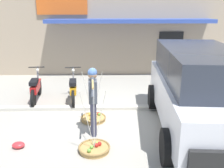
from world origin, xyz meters
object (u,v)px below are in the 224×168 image
(motorcycle_second_in_row, at_px, (73,89))
(plastic_litter_bag, at_px, (18,145))
(fruit_basket_left_side, at_px, (94,148))
(fruit_basket_right_side, at_px, (93,118))
(motorcycle_nearest_shop, at_px, (36,88))
(fruit_vendor, at_px, (93,97))
(parked_truck, at_px, (199,89))

(motorcycle_second_in_row, bearing_deg, plastic_litter_bag, -107.09)
(fruit_basket_left_side, distance_m, motorcycle_second_in_row, 3.19)
(fruit_basket_right_side, xyz_separation_m, plastic_litter_bag, (-1.62, -1.40, -0.00))
(fruit_basket_left_side, xyz_separation_m, motorcycle_nearest_shop, (-2.09, 3.13, 0.38))
(fruit_vendor, bearing_deg, motorcycle_second_in_row, 108.87)
(fruit_basket_left_side, height_order, plastic_litter_bag, fruit_basket_left_side)
(motorcycle_nearest_shop, relative_size, parked_truck, 0.37)
(fruit_basket_left_side, bearing_deg, motorcycle_second_in_row, 105.14)
(motorcycle_second_in_row, distance_m, parked_truck, 4.06)
(fruit_basket_right_side, height_order, plastic_litter_bag, fruit_basket_right_side)
(fruit_vendor, relative_size, motorcycle_second_in_row, 0.93)
(fruit_basket_left_side, distance_m, parked_truck, 2.91)
(motorcycle_second_in_row, height_order, plastic_litter_bag, motorcycle_second_in_row)
(fruit_basket_left_side, distance_m, plastic_litter_bag, 1.72)
(fruit_vendor, bearing_deg, parked_truck, 2.89)
(fruit_vendor, distance_m, plastic_litter_bag, 2.00)
(plastic_litter_bag, bearing_deg, fruit_basket_left_side, -5.48)
(fruit_vendor, distance_m, fruit_basket_right_side, 1.20)
(fruit_basket_right_side, relative_size, motorcycle_second_in_row, 0.80)
(fruit_basket_right_side, height_order, motorcycle_nearest_shop, fruit_basket_right_side)
(fruit_basket_left_side, relative_size, fruit_basket_right_side, 1.00)
(fruit_basket_left_side, bearing_deg, fruit_vendor, 93.59)
(motorcycle_nearest_shop, relative_size, motorcycle_second_in_row, 1.00)
(parked_truck, relative_size, plastic_litter_bag, 17.62)
(plastic_litter_bag, bearing_deg, motorcycle_nearest_shop, 97.15)
(fruit_vendor, relative_size, parked_truck, 0.34)
(fruit_basket_right_side, xyz_separation_m, motorcycle_second_in_row, (-0.73, 1.49, 0.38))
(fruit_basket_left_side, bearing_deg, motorcycle_nearest_shop, 123.71)
(plastic_litter_bag, bearing_deg, fruit_vendor, 20.30)
(fruit_basket_left_side, height_order, motorcycle_nearest_shop, fruit_basket_left_side)
(fruit_basket_right_side, relative_size, motorcycle_nearest_shop, 0.80)
(motorcycle_nearest_shop, xyz_separation_m, plastic_litter_bag, (0.37, -2.97, -0.38))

